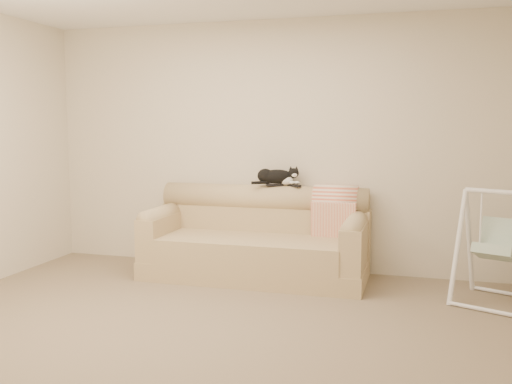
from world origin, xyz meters
TOP-DOWN VIEW (x-y plane):
  - ground_plane at (0.00, 0.00)m, footprint 5.00×5.00m
  - room_shell at (0.00, 0.00)m, footprint 5.04×4.04m
  - sofa at (-0.09, 1.62)m, footprint 2.20×0.93m
  - remote_a at (0.04, 1.84)m, footprint 0.18×0.12m
  - remote_b at (0.24, 1.84)m, footprint 0.16×0.14m
  - tuxedo_cat at (0.06, 1.85)m, footprint 0.49×0.30m
  - throw_blanket at (0.67, 1.84)m, footprint 0.44×0.38m
  - baby_swing at (2.12, 1.32)m, footprint 0.80×0.82m

SIDE VIEW (x-z plane):
  - ground_plane at x=0.00m, z-range 0.00..0.00m
  - sofa at x=-0.09m, z-range -0.10..0.80m
  - baby_swing at x=2.12m, z-range 0.00..0.99m
  - throw_blanket at x=0.67m, z-range 0.44..1.01m
  - remote_b at x=0.24m, z-range 0.90..0.92m
  - remote_a at x=0.04m, z-range 0.90..0.92m
  - tuxedo_cat at x=0.06m, z-range 0.90..1.09m
  - room_shell at x=0.00m, z-range 0.23..2.83m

